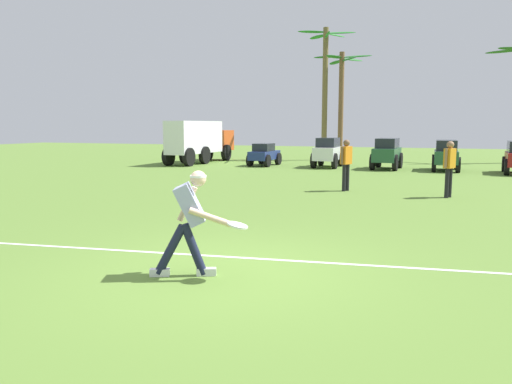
# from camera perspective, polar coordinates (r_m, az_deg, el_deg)

# --- Properties ---
(ground_plane) EXTENTS (80.00, 80.00, 0.00)m
(ground_plane) POSITION_cam_1_polar(r_m,az_deg,el_deg) (6.92, -3.25, -9.12)
(ground_plane) COLOR #597B31
(field_line_paint) EXTENTS (24.17, 3.00, 0.01)m
(field_line_paint) POSITION_cam_1_polar(r_m,az_deg,el_deg) (7.59, -1.00, -7.55)
(field_line_paint) COLOR white
(field_line_paint) RESTS_ON ground_plane
(frisbee_thrower) EXTENTS (1.13, 0.51, 1.41)m
(frisbee_thrower) POSITION_cam_1_polar(r_m,az_deg,el_deg) (6.62, -7.61, -2.87)
(frisbee_thrower) COLOR #191E38
(frisbee_thrower) RESTS_ON ground_plane
(frisbee_in_flight) EXTENTS (0.31, 0.32, 0.09)m
(frisbee_in_flight) POSITION_cam_1_polar(r_m,az_deg,el_deg) (6.41, -2.14, -3.82)
(frisbee_in_flight) COLOR white
(teammate_near_sideline) EXTENTS (0.34, 0.47, 1.56)m
(teammate_near_sideline) POSITION_cam_1_polar(r_m,az_deg,el_deg) (14.72, 21.23, 3.03)
(teammate_near_sideline) COLOR black
(teammate_near_sideline) RESTS_ON ground_plane
(teammate_midfield) EXTENTS (0.33, 0.47, 1.56)m
(teammate_midfield) POSITION_cam_1_polar(r_m,az_deg,el_deg) (15.36, 10.26, 3.60)
(teammate_midfield) COLOR black
(teammate_midfield) RESTS_ON ground_plane
(parked_car_slot_a) EXTENTS (1.18, 2.24, 1.10)m
(parked_car_slot_a) POSITION_cam_1_polar(r_m,az_deg,el_deg) (24.71, 0.95, 4.34)
(parked_car_slot_a) COLOR navy
(parked_car_slot_a) RESTS_ON ground_plane
(parked_car_slot_b) EXTENTS (1.17, 2.35, 1.40)m
(parked_car_slot_b) POSITION_cam_1_polar(r_m,az_deg,el_deg) (24.01, 8.20, 4.59)
(parked_car_slot_b) COLOR silver
(parked_car_slot_b) RESTS_ON ground_plane
(parked_car_slot_c) EXTENTS (1.31, 2.41, 1.40)m
(parked_car_slot_c) POSITION_cam_1_polar(r_m,az_deg,el_deg) (23.53, 14.74, 4.36)
(parked_car_slot_c) COLOR #235133
(parked_car_slot_c) RESTS_ON ground_plane
(parked_car_slot_d) EXTENTS (1.15, 2.40, 1.34)m
(parked_car_slot_d) POSITION_cam_1_polar(r_m,az_deg,el_deg) (23.55, 20.88, 4.06)
(parked_car_slot_d) COLOR #235133
(parked_car_slot_d) RESTS_ON ground_plane
(box_truck) EXTENTS (1.58, 5.94, 2.20)m
(box_truck) POSITION_cam_1_polar(r_m,az_deg,el_deg) (26.68, -6.43, 5.98)
(box_truck) COLOR #CC4C19
(box_truck) RESTS_ON ground_plane
(palm_tree_far_left) EXTENTS (3.12, 3.52, 7.39)m
(palm_tree_far_left) POSITION_cam_1_polar(r_m,az_deg,el_deg) (29.03, 7.92, 12.23)
(palm_tree_far_left) COLOR brown
(palm_tree_far_left) RESTS_ON ground_plane
(palm_tree_left_of_centre) EXTENTS (3.37, 3.31, 6.07)m
(palm_tree_left_of_centre) POSITION_cam_1_polar(r_m,az_deg,el_deg) (29.19, 9.74, 11.05)
(palm_tree_left_of_centre) COLOR brown
(palm_tree_left_of_centre) RESTS_ON ground_plane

